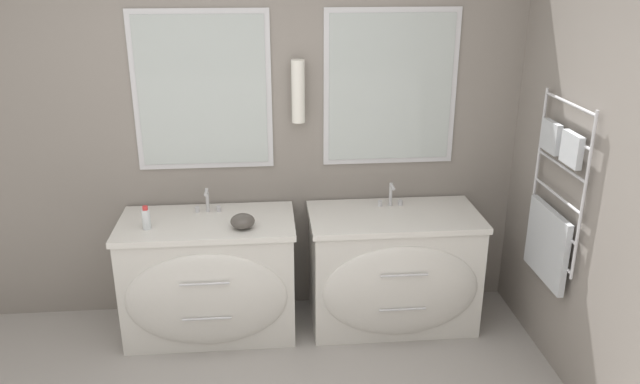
# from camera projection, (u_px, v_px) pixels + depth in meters

# --- Properties ---
(wall_back) EXTENTS (5.31, 0.17, 2.60)m
(wall_back) POSITION_uv_depth(u_px,v_px,m) (247.00, 128.00, 4.13)
(wall_back) COLOR gray
(wall_back) RESTS_ON ground_plane
(wall_right) EXTENTS (0.13, 3.60, 2.60)m
(wall_right) POSITION_uv_depth(u_px,v_px,m) (588.00, 169.00, 3.39)
(wall_right) COLOR gray
(wall_right) RESTS_ON ground_plane
(vanity_left) EXTENTS (1.12, 0.65, 0.79)m
(vanity_left) POSITION_uv_depth(u_px,v_px,m) (210.00, 278.00, 4.08)
(vanity_left) COLOR silver
(vanity_left) RESTS_ON ground_plane
(vanity_right) EXTENTS (1.12, 0.65, 0.79)m
(vanity_right) POSITION_uv_depth(u_px,v_px,m) (393.00, 270.00, 4.18)
(vanity_right) COLOR silver
(vanity_right) RESTS_ON ground_plane
(faucet_left) EXTENTS (0.17, 0.10, 0.16)m
(faucet_left) POSITION_uv_depth(u_px,v_px,m) (207.00, 201.00, 4.09)
(faucet_left) COLOR silver
(faucet_left) RESTS_ON vanity_left
(faucet_right) EXTENTS (0.17, 0.10, 0.16)m
(faucet_right) POSITION_uv_depth(u_px,v_px,m) (391.00, 196.00, 4.19)
(faucet_right) COLOR silver
(faucet_right) RESTS_ON vanity_right
(toiletry_bottle) EXTENTS (0.05, 0.05, 0.15)m
(toiletry_bottle) POSITION_uv_depth(u_px,v_px,m) (146.00, 219.00, 3.83)
(toiletry_bottle) COLOR silver
(toiletry_bottle) RESTS_ON vanity_left
(amenity_bowl) EXTENTS (0.15, 0.15, 0.09)m
(amenity_bowl) POSITION_uv_depth(u_px,v_px,m) (243.00, 221.00, 3.85)
(amenity_bowl) COLOR #4C4742
(amenity_bowl) RESTS_ON vanity_left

